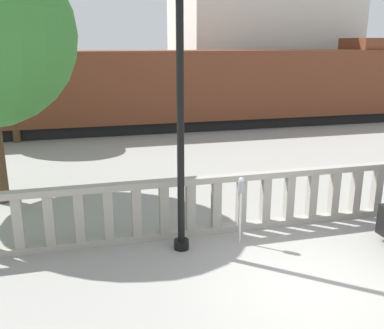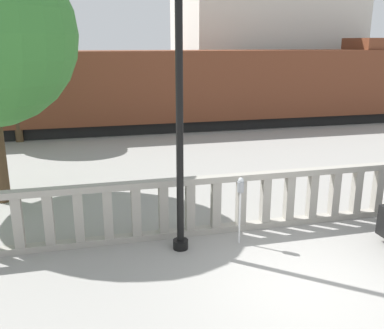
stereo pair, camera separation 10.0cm
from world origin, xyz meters
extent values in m
plane|color=gray|center=(0.00, 0.00, 0.00)|extent=(160.00, 160.00, 0.00)
cube|color=#9E998E|center=(0.00, 2.64, 0.07)|extent=(13.51, 0.24, 0.14)
cube|color=#9E998E|center=(0.00, 2.64, 1.30)|extent=(13.51, 0.24, 0.14)
cube|color=#9E998E|center=(-5.18, 2.64, 0.68)|extent=(0.20, 0.20, 1.09)
cube|color=#9E998E|center=(-4.57, 2.64, 0.68)|extent=(0.20, 0.20, 1.09)
cube|color=#9E998E|center=(-3.96, 2.64, 0.68)|extent=(0.20, 0.20, 1.09)
cube|color=#9E998E|center=(-3.35, 2.64, 0.68)|extent=(0.20, 0.20, 1.09)
cube|color=#9E998E|center=(-2.74, 2.64, 0.68)|extent=(0.20, 0.20, 1.09)
cube|color=#9E998E|center=(-2.13, 2.64, 0.68)|extent=(0.20, 0.20, 1.09)
cube|color=#9E998E|center=(-1.52, 2.64, 0.68)|extent=(0.20, 0.20, 1.09)
cube|color=#9E998E|center=(-0.91, 2.64, 0.68)|extent=(0.20, 0.20, 1.09)
cube|color=#9E998E|center=(-0.30, 2.64, 0.68)|extent=(0.20, 0.20, 1.09)
cube|color=#9E998E|center=(0.30, 2.64, 0.68)|extent=(0.20, 0.20, 1.09)
cube|color=#9E998E|center=(0.91, 2.64, 0.68)|extent=(0.20, 0.20, 1.09)
cube|color=#9E998E|center=(1.52, 2.64, 0.68)|extent=(0.20, 0.20, 1.09)
cube|color=#9E998E|center=(2.13, 2.64, 0.68)|extent=(0.20, 0.20, 1.09)
cube|color=#9E998E|center=(2.74, 2.64, 0.68)|extent=(0.20, 0.20, 1.09)
cube|color=#9E998E|center=(3.35, 2.64, 0.68)|extent=(0.20, 0.20, 1.09)
cylinder|color=black|center=(-1.88, 2.01, 0.10)|extent=(0.32, 0.32, 0.20)
cylinder|color=black|center=(-1.88, 2.01, 2.62)|extent=(0.15, 0.15, 4.83)
cylinder|color=silver|center=(-0.58, 1.97, 0.59)|extent=(0.04, 0.04, 1.19)
cylinder|color=gray|center=(-0.58, 1.97, 1.30)|extent=(0.15, 0.15, 0.23)
sphere|color=#B2B7BC|center=(-0.58, 1.97, 1.45)|extent=(0.12, 0.12, 0.12)
cube|color=black|center=(1.32, 14.99, 0.28)|extent=(24.03, 2.22, 0.55)
cube|color=brown|center=(1.32, 14.99, 2.21)|extent=(24.52, 2.77, 3.33)
cube|color=brown|center=(12.08, 14.99, 4.18)|extent=(3.00, 2.49, 0.60)
cube|color=black|center=(-6.79, 22.91, 0.28)|extent=(25.67, 2.27, 0.55)
cube|color=brown|center=(-6.79, 22.91, 2.00)|extent=(26.19, 2.83, 2.91)
cube|color=brown|center=(4.80, 22.91, 3.76)|extent=(3.00, 2.55, 0.60)
cube|color=beige|center=(8.08, 21.92, 5.23)|extent=(10.82, 8.27, 10.46)
cylinder|color=#4C3823|center=(-6.64, 13.75, 1.09)|extent=(0.33, 0.33, 2.18)
sphere|color=#2D6B28|center=(-6.64, 13.75, 3.53)|extent=(3.60, 3.60, 3.60)
camera|label=1|loc=(-3.73, -6.10, 4.26)|focal=40.00mm
camera|label=2|loc=(-3.64, -6.12, 4.26)|focal=40.00mm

